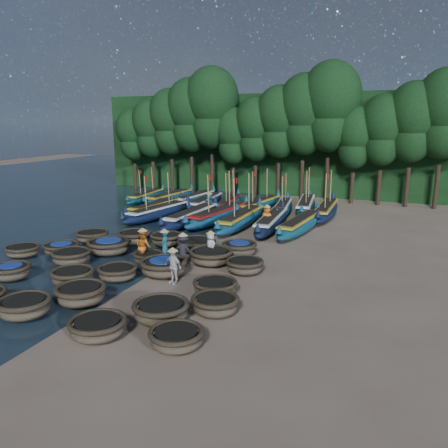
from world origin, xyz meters
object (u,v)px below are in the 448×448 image
at_px(coracle_5, 11,271).
at_px(coracle_6, 73,276).
at_px(long_boat_14, 259,205).
at_px(coracle_19, 245,265).
at_px(coracle_7, 81,294).
at_px(long_boat_12, 206,202).
at_px(long_boat_16, 306,205).
at_px(coracle_13, 163,267).
at_px(coracle_24, 239,248).
at_px(coracle_12, 117,272).
at_px(coracle_18, 211,256).
at_px(coracle_23, 197,245).
at_px(long_boat_11, 195,198).
at_px(coracle_21, 134,237).
at_px(fisherman_1, 165,244).
at_px(fisherman_2, 143,246).
at_px(coracle_2, 25,306).
at_px(long_boat_8, 300,225).
at_px(coracle_11, 71,257).
at_px(long_boat_3, 158,212).
at_px(long_boat_7, 271,222).
at_px(long_boat_6, 241,219).
at_px(long_boat_15, 283,208).
at_px(long_boat_13, 229,203).
at_px(fisherman_4, 173,265).
at_px(coracle_15, 61,248).
at_px(coracle_9, 215,304).
at_px(long_boat_2, 156,208).
at_px(coracle_3, 98,327).
at_px(fisherman_0, 211,245).
at_px(long_boat_9, 147,196).
at_px(long_boat_17, 326,210).
at_px(coracle_14, 215,287).
at_px(long_boat_10, 170,198).
at_px(coracle_17, 149,258).
at_px(coracle_16, 109,246).
at_px(coracle_10, 23,250).
at_px(long_boat_4, 191,216).
at_px(fisherman_5, 210,203).

height_order(coracle_5, coracle_6, coracle_6).
distance_m(coracle_6, long_boat_14, 19.47).
bearing_deg(coracle_19, coracle_7, -129.57).
bearing_deg(long_boat_12, long_boat_16, 7.56).
xyz_separation_m(coracle_13, coracle_24, (2.27, 4.51, -0.04)).
bearing_deg(coracle_12, coracle_18, 49.73).
height_order(coracle_23, long_boat_11, long_boat_11).
bearing_deg(coracle_19, coracle_21, 162.28).
bearing_deg(long_boat_12, coracle_7, -84.39).
relative_size(fisherman_1, fisherman_2, 0.94).
distance_m(coracle_2, coracle_18, 9.35).
bearing_deg(long_boat_8, coracle_11, -124.33).
height_order(long_boat_3, long_boat_7, long_boat_3).
relative_size(long_boat_6, long_boat_12, 1.10).
height_order(coracle_24, long_boat_15, long_boat_15).
bearing_deg(long_boat_6, fisherman_1, -96.74).
height_order(long_boat_13, fisherman_4, long_boat_13).
distance_m(coracle_15, coracle_24, 9.98).
distance_m(long_boat_11, long_boat_14, 6.55).
height_order(coracle_24, long_boat_14, long_boat_14).
bearing_deg(coracle_24, coracle_18, -111.63).
bearing_deg(long_boat_15, long_boat_3, -155.93).
bearing_deg(coracle_21, coracle_15, -127.50).
height_order(coracle_9, long_boat_12, long_boat_12).
distance_m(long_boat_13, fisherman_2, 15.17).
bearing_deg(long_boat_14, fisherman_4, -77.28).
distance_m(long_boat_2, long_boat_13, 6.22).
bearing_deg(coracle_9, fisherman_1, 134.75).
xyz_separation_m(coracle_3, coracle_19, (2.56, 8.05, 0.02)).
bearing_deg(fisherman_0, long_boat_9, -1.17).
bearing_deg(long_boat_7, coracle_19, -85.91).
bearing_deg(coracle_5, fisherman_2, 45.10).
bearing_deg(long_boat_17, long_boat_9, 176.10).
bearing_deg(coracle_2, coracle_14, 39.01).
distance_m(coracle_19, long_boat_7, 9.22).
relative_size(long_boat_11, fisherman_1, 3.90).
distance_m(long_boat_10, long_boat_11, 2.29).
bearing_deg(long_boat_17, coracle_17, -115.19).
relative_size(coracle_15, fisherman_0, 1.38).
height_order(coracle_16, long_boat_15, long_boat_15).
relative_size(coracle_10, coracle_24, 0.98).
distance_m(coracle_17, long_boat_8, 11.28).
distance_m(coracle_24, long_boat_12, 13.63).
bearing_deg(fisherman_1, long_boat_4, -170.83).
relative_size(long_boat_2, long_boat_8, 0.94).
relative_size(coracle_23, long_boat_2, 0.34).
xyz_separation_m(coracle_19, long_boat_2, (-11.28, 10.72, 0.10)).
distance_m(coracle_24, long_boat_9, 18.67).
bearing_deg(fisherman_0, coracle_5, 86.22).
bearing_deg(coracle_15, fisherman_5, 76.42).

